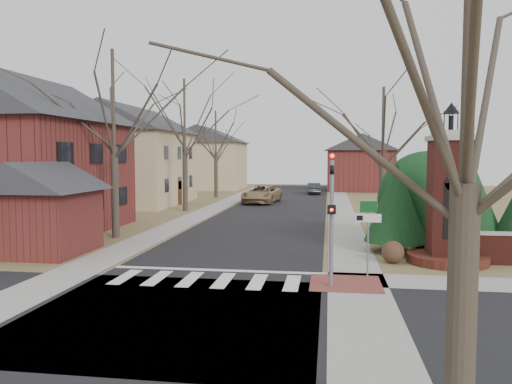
% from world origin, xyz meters
% --- Properties ---
extents(ground, '(120.00, 120.00, 0.00)m').
position_xyz_m(ground, '(0.00, 0.00, 0.00)').
color(ground, brown).
rests_on(ground, ground).
extents(main_street, '(8.00, 70.00, 0.01)m').
position_xyz_m(main_street, '(0.00, 22.00, 0.01)').
color(main_street, black).
rests_on(main_street, ground).
extents(cross_street, '(120.00, 8.00, 0.01)m').
position_xyz_m(cross_street, '(0.00, -3.00, 0.01)').
color(cross_street, black).
rests_on(cross_street, ground).
extents(crosswalk_zone, '(8.00, 2.20, 0.02)m').
position_xyz_m(crosswalk_zone, '(0.00, 0.80, 0.01)').
color(crosswalk_zone, silver).
rests_on(crosswalk_zone, ground).
extents(stop_bar, '(8.00, 0.35, 0.02)m').
position_xyz_m(stop_bar, '(0.00, 2.30, 0.01)').
color(stop_bar, silver).
rests_on(stop_bar, ground).
extents(sidewalk_right_main, '(2.00, 60.00, 0.02)m').
position_xyz_m(sidewalk_right_main, '(5.20, 22.00, 0.01)').
color(sidewalk_right_main, gray).
rests_on(sidewalk_right_main, ground).
extents(sidewalk_left, '(2.00, 60.00, 0.02)m').
position_xyz_m(sidewalk_left, '(-5.20, 22.00, 0.01)').
color(sidewalk_left, gray).
rests_on(sidewalk_left, ground).
extents(curb_apron, '(2.40, 2.40, 0.02)m').
position_xyz_m(curb_apron, '(4.80, 1.00, 0.01)').
color(curb_apron, brown).
rests_on(curb_apron, ground).
extents(traffic_signal_pole, '(0.28, 0.41, 4.50)m').
position_xyz_m(traffic_signal_pole, '(4.30, 0.57, 2.59)').
color(traffic_signal_pole, slate).
rests_on(traffic_signal_pole, ground).
extents(sign_post, '(0.90, 0.07, 2.75)m').
position_xyz_m(sign_post, '(5.59, 1.99, 1.95)').
color(sign_post, slate).
rests_on(sign_post, ground).
extents(brick_gate_monument, '(3.20, 3.20, 6.47)m').
position_xyz_m(brick_gate_monument, '(9.00, 4.99, 2.17)').
color(brick_gate_monument, '#5A221A').
rests_on(brick_gate_monument, ground).
extents(house_brick_left, '(9.80, 11.80, 9.42)m').
position_xyz_m(house_brick_left, '(-13.01, 9.99, 4.66)').
color(house_brick_left, maroon).
rests_on(house_brick_left, ground).
extents(house_stucco_left, '(9.80, 12.80, 9.28)m').
position_xyz_m(house_stucco_left, '(-13.50, 27.00, 4.59)').
color(house_stucco_left, tan).
rests_on(house_stucco_left, ground).
extents(garage_left, '(4.80, 4.80, 4.29)m').
position_xyz_m(garage_left, '(-8.52, 4.49, 2.24)').
color(garage_left, maroon).
rests_on(garage_left, ground).
extents(house_distant_left, '(10.80, 8.80, 8.53)m').
position_xyz_m(house_distant_left, '(-12.01, 48.00, 4.25)').
color(house_distant_left, tan).
rests_on(house_distant_left, ground).
extents(house_distant_right, '(8.80, 8.80, 7.30)m').
position_xyz_m(house_distant_right, '(7.99, 47.99, 3.65)').
color(house_distant_right, maroon).
rests_on(house_distant_right, ground).
extents(evergreen_near, '(2.80, 2.80, 4.10)m').
position_xyz_m(evergreen_near, '(7.20, 7.00, 2.30)').
color(evergreen_near, '#473D33').
rests_on(evergreen_near, ground).
extents(evergreen_mid, '(3.40, 3.40, 4.70)m').
position_xyz_m(evergreen_mid, '(10.50, 8.20, 2.60)').
color(evergreen_mid, '#473D33').
rests_on(evergreen_mid, ground).
extents(evergreen_mass, '(4.80, 4.80, 4.80)m').
position_xyz_m(evergreen_mass, '(9.00, 9.50, 2.40)').
color(evergreen_mass, black).
rests_on(evergreen_mass, ground).
extents(bare_tree_0, '(8.05, 8.05, 11.15)m').
position_xyz_m(bare_tree_0, '(-7.00, 9.00, 7.70)').
color(bare_tree_0, '#473D33').
rests_on(bare_tree_0, ground).
extents(bare_tree_1, '(8.40, 8.40, 11.64)m').
position_xyz_m(bare_tree_1, '(-7.00, 22.00, 8.03)').
color(bare_tree_1, '#473D33').
rests_on(bare_tree_1, ground).
extents(bare_tree_2, '(7.35, 7.35, 10.19)m').
position_xyz_m(bare_tree_2, '(-7.50, 35.00, 7.03)').
color(bare_tree_2, '#473D33').
rests_on(bare_tree_2, ground).
extents(bare_tree_3, '(7.00, 7.00, 9.70)m').
position_xyz_m(bare_tree_3, '(7.50, 16.00, 6.69)').
color(bare_tree_3, '#473D33').
rests_on(bare_tree_3, ground).
extents(bare_tree_4, '(6.65, 6.65, 9.21)m').
position_xyz_m(bare_tree_4, '(6.00, -9.00, 6.35)').
color(bare_tree_4, '#473D33').
rests_on(bare_tree_4, ground).
extents(pickup_truck, '(3.39, 6.24, 1.66)m').
position_xyz_m(pickup_truck, '(-1.91, 29.37, 0.83)').
color(pickup_truck, '#9C8155').
rests_on(pickup_truck, ground).
extents(distant_car, '(1.71, 4.00, 1.28)m').
position_xyz_m(distant_car, '(2.49, 40.94, 0.64)').
color(distant_car, '#2F3236').
rests_on(distant_car, ground).
extents(dry_shrub_left, '(0.91, 0.91, 0.91)m').
position_xyz_m(dry_shrub_left, '(6.80, 4.60, 0.46)').
color(dry_shrub_left, '#4C3122').
rests_on(dry_shrub_left, ground).
extents(dry_shrub_right, '(0.81, 0.81, 0.81)m').
position_xyz_m(dry_shrub_right, '(9.30, 4.36, 0.40)').
color(dry_shrub_right, brown).
rests_on(dry_shrub_right, ground).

